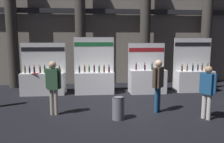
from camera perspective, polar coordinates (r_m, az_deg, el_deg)
The scene contains 10 objects.
ground_plane at distance 7.91m, azimuth 3.24°, elevation -9.22°, with size 29.27×29.27×0.00m, color black.
hall_colonnade at distance 11.98m, azimuth 0.04°, elevation 13.35°, with size 14.63×1.12×6.95m.
exhibitor_booth_0 at distance 10.05m, azimuth -17.36°, elevation -2.44°, with size 1.91×0.72×2.23m.
exhibitor_booth_1 at distance 9.81m, azimuth -4.56°, elevation -2.18°, with size 1.78×0.66×2.48m.
exhibitor_booth_2 at distance 9.98m, azimuth 9.15°, elevation -2.07°, with size 1.66×0.66×2.21m.
exhibitor_booth_3 at distance 10.87m, azimuth 20.38°, elevation -1.68°, with size 1.77×0.66×2.44m.
trash_bin at distance 6.68m, azimuth 1.63°, elevation -9.37°, with size 0.36×0.36×0.70m.
visitor_1 at distance 7.14m, azimuth -14.91°, elevation -3.04°, with size 0.50×0.28×1.71m.
visitor_3 at distance 7.32m, azimuth 11.81°, elevation -2.53°, with size 0.41×0.41×1.73m.
visitor_4 at distance 7.13m, azimuth 23.45°, elevation -3.94°, with size 0.38×0.49×1.61m.
Camera 1 is at (-1.18, -7.45, 2.37)m, focal length 35.41 mm.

